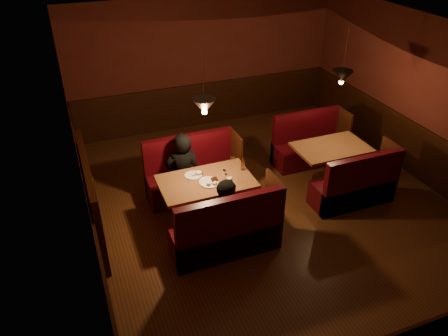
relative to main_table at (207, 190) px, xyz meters
name	(u,v)px	position (x,y,z in m)	size (l,w,h in m)	color
room	(259,154)	(0.90, 0.04, 0.44)	(6.02, 7.02, 2.92)	#472614
main_table	(207,190)	(0.00, 0.00, 0.00)	(1.48, 0.90, 1.03)	brown
main_bench_far	(193,176)	(0.02, 0.84, -0.26)	(1.62, 0.58, 1.11)	#3D040B
main_bench_near	(228,234)	(0.02, -0.84, -0.26)	(1.62, 0.58, 1.11)	#3D040B
second_table	(330,156)	(2.49, 0.30, -0.06)	(1.31, 0.84, 0.74)	brown
second_bench_far	(308,147)	(2.52, 1.08, -0.28)	(1.45, 0.54, 1.04)	#3D040B
second_bench_near	(356,188)	(2.52, -0.49, -0.28)	(1.45, 0.54, 1.04)	#3D040B
diner_a	(183,159)	(-0.20, 0.68, 0.23)	(0.61, 0.40, 1.67)	black
diner_b	(229,205)	(0.10, -0.67, 0.13)	(0.72, 0.56, 1.48)	black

